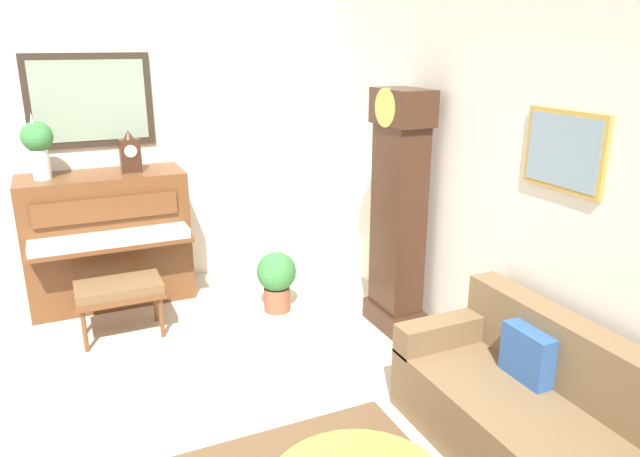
{
  "coord_description": "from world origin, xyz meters",
  "views": [
    {
      "loc": [
        3.33,
        -0.42,
        2.38
      ],
      "look_at": [
        -0.47,
        1.3,
        1.05
      ],
      "focal_mm": 33.24,
      "sensor_mm": 36.0,
      "label": 1
    }
  ],
  "objects_px": {
    "piano": "(108,238)",
    "grandfather_clock": "(398,219)",
    "potted_plant": "(277,277)",
    "mantel_clock": "(130,153)",
    "piano_bench": "(119,291)",
    "flower_vase": "(38,143)",
    "couch": "(549,424)"
  },
  "relations": [
    {
      "from": "piano",
      "to": "piano_bench",
      "type": "height_order",
      "value": "piano"
    },
    {
      "from": "potted_plant",
      "to": "mantel_clock",
      "type": "bearing_deg",
      "value": -128.65
    },
    {
      "from": "grandfather_clock",
      "to": "potted_plant",
      "type": "relative_size",
      "value": 3.62
    },
    {
      "from": "piano",
      "to": "piano_bench",
      "type": "bearing_deg",
      "value": -0.85
    },
    {
      "from": "piano_bench",
      "to": "mantel_clock",
      "type": "distance_m",
      "value": 1.3
    },
    {
      "from": "piano_bench",
      "to": "flower_vase",
      "type": "distance_m",
      "value": 1.46
    },
    {
      "from": "piano_bench",
      "to": "grandfather_clock",
      "type": "bearing_deg",
      "value": 70.79
    },
    {
      "from": "couch",
      "to": "mantel_clock",
      "type": "height_order",
      "value": "mantel_clock"
    },
    {
      "from": "flower_vase",
      "to": "couch",
      "type": "bearing_deg",
      "value": 35.27
    },
    {
      "from": "piano",
      "to": "mantel_clock",
      "type": "distance_m",
      "value": 0.82
    },
    {
      "from": "mantel_clock",
      "to": "potted_plant",
      "type": "height_order",
      "value": "mantel_clock"
    },
    {
      "from": "piano_bench",
      "to": "mantel_clock",
      "type": "height_order",
      "value": "mantel_clock"
    },
    {
      "from": "grandfather_clock",
      "to": "piano_bench",
      "type": "bearing_deg",
      "value": -109.21
    },
    {
      "from": "piano",
      "to": "mantel_clock",
      "type": "xyz_separation_m",
      "value": [
        0.0,
        0.27,
        0.78
      ]
    },
    {
      "from": "piano_bench",
      "to": "couch",
      "type": "bearing_deg",
      "value": 36.61
    },
    {
      "from": "grandfather_clock",
      "to": "potted_plant",
      "type": "height_order",
      "value": "grandfather_clock"
    },
    {
      "from": "potted_plant",
      "to": "flower_vase",
      "type": "bearing_deg",
      "value": -115.27
    },
    {
      "from": "flower_vase",
      "to": "mantel_clock",
      "type": "bearing_deg",
      "value": 89.96
    },
    {
      "from": "flower_vase",
      "to": "potted_plant",
      "type": "relative_size",
      "value": 1.04
    },
    {
      "from": "piano",
      "to": "couch",
      "type": "relative_size",
      "value": 0.76
    },
    {
      "from": "piano_bench",
      "to": "flower_vase",
      "type": "bearing_deg",
      "value": -149.67
    },
    {
      "from": "mantel_clock",
      "to": "couch",
      "type": "bearing_deg",
      "value": 26.31
    },
    {
      "from": "piano_bench",
      "to": "couch",
      "type": "xyz_separation_m",
      "value": [
        2.71,
        2.01,
        -0.09
      ]
    },
    {
      "from": "piano_bench",
      "to": "potted_plant",
      "type": "relative_size",
      "value": 1.25
    },
    {
      "from": "piano",
      "to": "potted_plant",
      "type": "relative_size",
      "value": 2.57
    },
    {
      "from": "grandfather_clock",
      "to": "piano",
      "type": "bearing_deg",
      "value": -125.56
    },
    {
      "from": "piano",
      "to": "flower_vase",
      "type": "distance_m",
      "value": 1.04
    },
    {
      "from": "piano",
      "to": "piano_bench",
      "type": "relative_size",
      "value": 2.06
    },
    {
      "from": "couch",
      "to": "flower_vase",
      "type": "relative_size",
      "value": 3.28
    },
    {
      "from": "piano_bench",
      "to": "potted_plant",
      "type": "distance_m",
      "value": 1.36
    },
    {
      "from": "piano",
      "to": "grandfather_clock",
      "type": "height_order",
      "value": "grandfather_clock"
    },
    {
      "from": "potted_plant",
      "to": "couch",
      "type": "bearing_deg",
      "value": 13.98
    }
  ]
}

